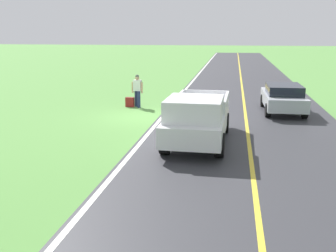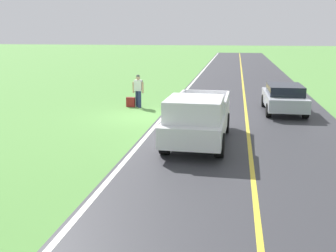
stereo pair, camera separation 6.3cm
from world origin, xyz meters
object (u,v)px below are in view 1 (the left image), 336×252
hitchhiker_walking (138,89)px  sedan_near_oncoming (283,97)px  pickup_truck_passing (197,118)px  suitcase_carried (130,102)px

hitchhiker_walking → sedan_near_oncoming: 7.55m
hitchhiker_walking → pickup_truck_passing: (-3.82, 6.80, -0.01)m
hitchhiker_walking → sedan_near_oncoming: (-7.54, 0.22, -0.23)m
pickup_truck_passing → sedan_near_oncoming: 7.56m
hitchhiker_walking → pickup_truck_passing: size_ratio=0.32×
suitcase_carried → sedan_near_oncoming: size_ratio=0.12×
pickup_truck_passing → sedan_near_oncoming: pickup_truck_passing is taller
pickup_truck_passing → sedan_near_oncoming: bearing=-119.5°
sedan_near_oncoming → pickup_truck_passing: bearing=60.5°
hitchhiker_walking → suitcase_carried: bearing=5.7°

